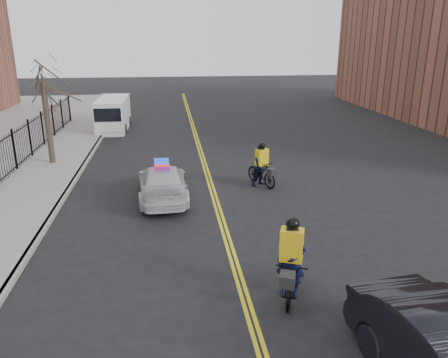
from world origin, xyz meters
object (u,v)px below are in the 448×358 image
cargo_van (113,115)px  cyclist_far (262,169)px  police_cruiser (163,182)px  cyclist_near (290,269)px

cargo_van → cyclist_far: 15.05m
police_cruiser → cyclist_near: (3.17, -7.36, 0.06)m
cargo_van → cyclist_near: bearing=-71.7°
police_cruiser → cyclist_far: size_ratio=2.41×
police_cruiser → cargo_van: 14.42m
cyclist_far → cargo_van: bearing=95.0°
cargo_van → cyclist_near: size_ratio=2.26×
police_cruiser → cyclist_near: bearing=110.8°
cyclist_near → cyclist_far: bearing=104.3°
police_cruiser → cyclist_near: 8.01m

